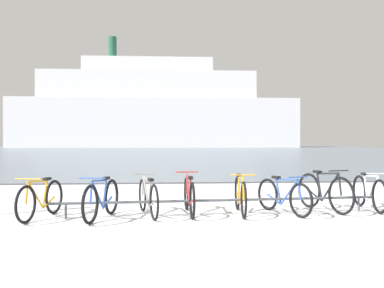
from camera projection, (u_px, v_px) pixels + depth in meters
The scene contains 11 objects.
ground at pixel (170, 151), 58.45m from camera, with size 80.00×132.00×0.08m.
bike_rack at pixel (220, 201), 8.39m from camera, with size 6.30×0.52×0.31m.
bicycle_0 at pixel (41, 199), 8.01m from camera, with size 0.56×1.63×0.77m.
bicycle_1 at pixel (102, 199), 7.94m from camera, with size 0.57×1.66×0.79m.
bicycle_2 at pixel (148, 197), 8.32m from camera, with size 0.54×1.70×0.76m.
bicycle_3 at pixel (189, 196), 8.45m from camera, with size 0.46×1.75×0.79m.
bicycle_4 at pixel (240, 195), 8.49m from camera, with size 0.46×1.74×0.80m.
bicycle_5 at pixel (283, 196), 8.51m from camera, with size 0.71×1.55×0.76m.
bicycle_6 at pixel (324, 192), 8.84m from camera, with size 0.64×1.64×0.85m.
bicycle_7 at pixel (369, 193), 8.99m from camera, with size 0.46×1.65×0.79m.
ferry_ship at pixel (153, 111), 89.00m from camera, with size 56.91×10.00×22.13m.
Camera 1 is at (-1.60, -4.59, 1.42)m, focal length 41.33 mm.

